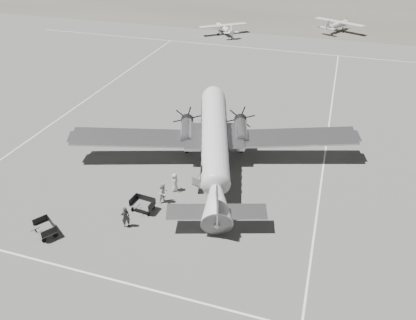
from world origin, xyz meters
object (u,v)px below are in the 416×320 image
object	(u,v)px
light_plane_right	(337,26)
baggage_cart_near	(143,205)
baggage_cart_far	(45,229)
dc3_airliner	(215,145)
ground_crew	(126,217)
light_plane_left	(224,29)
ramp_agent	(164,193)
passenger	(175,182)

from	to	relation	value
light_plane_right	baggage_cart_near	xyz separation A→B (m)	(-12.48, -62.84, -0.55)
light_plane_right	baggage_cart_far	xyz separation A→B (m)	(-18.14, -67.65, -0.54)
dc3_airliner	ground_crew	bearing A→B (deg)	-130.88
dc3_airliner	light_plane_left	size ratio (longest dim) A/B	2.86
dc3_airliner	light_plane_left	distance (m)	48.03
light_plane_right	ground_crew	size ratio (longest dim) A/B	5.74
ground_crew	ramp_agent	size ratio (longest dim) A/B	0.96
baggage_cart_near	passenger	size ratio (longest dim) A/B	1.13
light_plane_left	dc3_airliner	bearing A→B (deg)	-113.08
light_plane_right	ramp_agent	bearing A→B (deg)	-73.37
baggage_cart_near	passenger	bearing A→B (deg)	71.40
dc3_airliner	baggage_cart_far	distance (m)	15.64
passenger	ramp_agent	bearing A→B (deg)	160.29
baggage_cart_far	ground_crew	bearing A→B (deg)	59.66
light_plane_left	ramp_agent	distance (m)	53.34
light_plane_left	ramp_agent	size ratio (longest dim) A/B	5.08
dc3_airliner	ramp_agent	xyz separation A→B (m)	(-2.53, -6.02, -1.67)
baggage_cart_near	ground_crew	bearing A→B (deg)	-93.64
light_plane_left	ground_crew	size ratio (longest dim) A/B	5.28
dc3_airliner	ramp_agent	bearing A→B (deg)	-130.57
baggage_cart_near	baggage_cart_far	size ratio (longest dim) A/B	1.00
baggage_cart_near	passenger	world-z (taller)	passenger
baggage_cart_near	baggage_cart_far	xyz separation A→B (m)	(-5.66, -4.80, 0.00)
light_plane_left	passenger	distance (m)	51.61
baggage_cart_far	ramp_agent	distance (m)	9.34
passenger	baggage_cart_near	bearing A→B (deg)	143.85
light_plane_left	ground_crew	distance (m)	56.70
light_plane_right	baggage_cart_near	size ratio (longest dim) A/B	5.46
ramp_agent	light_plane_right	bearing A→B (deg)	16.42
dc3_airliner	light_plane_left	bearing A→B (deg)	86.72
light_plane_left	baggage_cart_near	world-z (taller)	light_plane_left
dc3_airliner	passenger	size ratio (longest dim) A/B	16.28
ground_crew	dc3_airliner	bearing A→B (deg)	-153.03
light_plane_right	baggage_cart_near	distance (m)	64.07
light_plane_right	ground_crew	distance (m)	66.27
baggage_cart_near	ramp_agent	size ratio (longest dim) A/B	1.01
light_plane_left	ramp_agent	xyz separation A→B (m)	(9.51, -52.49, -0.05)
ramp_agent	baggage_cart_far	bearing A→B (deg)	159.16
dc3_airliner	baggage_cart_far	world-z (taller)	dc3_airliner
light_plane_left	passenger	xyz separation A→B (m)	(9.76, -50.67, -0.15)
ground_crew	passenger	xyz separation A→B (m)	(1.84, 5.47, -0.07)
light_plane_right	dc3_airliner	bearing A→B (deg)	-71.93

